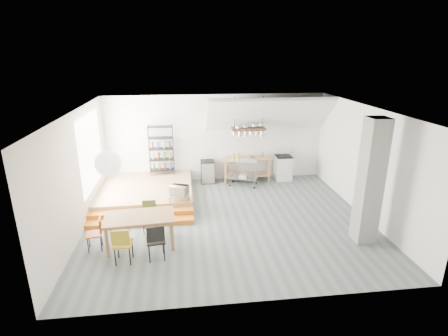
{
  "coord_description": "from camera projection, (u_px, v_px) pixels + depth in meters",
  "views": [
    {
      "loc": [
        -1.24,
        -9.02,
        4.63
      ],
      "look_at": [
        -0.04,
        0.8,
        1.33
      ],
      "focal_mm": 28.0,
      "sensor_mm": 36.0,
      "label": 1
    }
  ],
  "objects": [
    {
      "name": "pot_rack",
      "position": [
        249.0,
        131.0,
        12.36
      ],
      "size": [
        1.2,
        0.5,
        1.43
      ],
      "color": "#3C2618",
      "rests_on": "ceiling"
    },
    {
      "name": "floor",
      "position": [
        229.0,
        220.0,
        10.1
      ],
      "size": [
        8.0,
        8.0,
        0.0
      ],
      "primitive_type": "plane",
      "color": "#515C5E",
      "rests_on": "ground"
    },
    {
      "name": "wire_shelving",
      "position": [
        161.0,
        149.0,
        12.47
      ],
      "size": [
        0.88,
        0.38,
        1.8
      ],
      "color": "black",
      "rests_on": "platform"
    },
    {
      "name": "wall_left",
      "position": [
        78.0,
        174.0,
        9.14
      ],
      "size": [
        0.04,
        7.0,
        3.2
      ],
      "primitive_type": "cube",
      "color": "silver",
      "rests_on": "ground"
    },
    {
      "name": "chair_black",
      "position": [
        156.0,
        239.0,
        8.01
      ],
      "size": [
        0.47,
        0.47,
        0.92
      ],
      "rotation": [
        0.0,
        0.0,
        3.28
      ],
      "color": "black",
      "rests_on": "ground"
    },
    {
      "name": "window_pane",
      "position": [
        91.0,
        151.0,
        10.49
      ],
      "size": [
        0.02,
        2.5,
        2.2
      ],
      "primitive_type": "cube",
      "color": "white",
      "rests_on": "wall_left"
    },
    {
      "name": "wall_back",
      "position": [
        216.0,
        138.0,
        12.89
      ],
      "size": [
        8.0,
        0.04,
        3.2
      ],
      "primitive_type": "cube",
      "color": "silver",
      "rests_on": "ground"
    },
    {
      "name": "microwave",
      "position": [
        179.0,
        190.0,
        10.42
      ],
      "size": [
        0.62,
        0.53,
        0.29
      ],
      "primitive_type": "imported",
      "rotation": [
        0.0,
        0.0,
        -0.42
      ],
      "color": "beige",
      "rests_on": "microwave_shelf"
    },
    {
      "name": "stove",
      "position": [
        283.0,
        167.0,
        13.21
      ],
      "size": [
        0.6,
        0.6,
        1.18
      ],
      "color": "white",
      "rests_on": "ground"
    },
    {
      "name": "step_lower",
      "position": [
        141.0,
        222.0,
        9.84
      ],
      "size": [
        3.0,
        0.35,
        0.13
      ],
      "primitive_type": "cube",
      "color": "#CA6C17",
      "rests_on": "ground"
    },
    {
      "name": "kitchen_counter",
      "position": [
        247.0,
        165.0,
        13.0
      ],
      "size": [
        1.8,
        0.6,
        0.91
      ],
      "color": "#A57852",
      "rests_on": "ground"
    },
    {
      "name": "chair_olive",
      "position": [
        149.0,
        213.0,
        9.41
      ],
      "size": [
        0.38,
        0.38,
        0.84
      ],
      "rotation": [
        0.0,
        0.0,
        0.0
      ],
      "color": "#5C6A32",
      "rests_on": "ground"
    },
    {
      "name": "wall_right",
      "position": [
        366.0,
        163.0,
        10.06
      ],
      "size": [
        0.04,
        7.0,
        3.2
      ],
      "primitive_type": "cube",
      "color": "silver",
      "rests_on": "ground"
    },
    {
      "name": "slope_ceiling",
      "position": [
        269.0,
        114.0,
        12.23
      ],
      "size": [
        4.4,
        1.44,
        1.32
      ],
      "primitive_type": "cube",
      "rotation": [
        -0.73,
        0.0,
        0.0
      ],
      "color": "white",
      "rests_on": "wall_back"
    },
    {
      "name": "concrete_column",
      "position": [
        370.0,
        182.0,
        8.57
      ],
      "size": [
        0.5,
        0.5,
        3.2
      ],
      "primitive_type": "cube",
      "color": "slate",
      "rests_on": "ground"
    },
    {
      "name": "rolling_cart",
      "position": [
        244.0,
        169.0,
        12.56
      ],
      "size": [
        1.08,
        0.84,
        0.95
      ],
      "rotation": [
        0.0,
        0.0,
        -0.38
      ],
      "color": "silver",
      "rests_on": "ground"
    },
    {
      "name": "dining_table",
      "position": [
        140.0,
        219.0,
        8.6
      ],
      "size": [
        1.75,
        1.07,
        0.8
      ],
      "rotation": [
        0.0,
        0.0,
        0.07
      ],
      "color": "brown",
      "rests_on": "ground"
    },
    {
      "name": "microwave_shelf",
      "position": [
        179.0,
        195.0,
        10.47
      ],
      "size": [
        0.6,
        0.4,
        0.16
      ],
      "color": "#A57852",
      "rests_on": "platform"
    },
    {
      "name": "bowl",
      "position": [
        253.0,
        157.0,
        12.88
      ],
      "size": [
        0.25,
        0.25,
        0.05
      ],
      "primitive_type": "imported",
      "rotation": [
        0.0,
        0.0,
        -0.15
      ],
      "color": "silver",
      "rests_on": "kitchen_counter"
    },
    {
      "name": "step_upper",
      "position": [
        142.0,
        215.0,
        10.15
      ],
      "size": [
        3.0,
        0.35,
        0.27
      ],
      "primitive_type": "cube",
      "color": "#CA6C17",
      "rests_on": "ground"
    },
    {
      "name": "paper_lantern",
      "position": [
        108.0,
        163.0,
        8.02
      ],
      "size": [
        0.6,
        0.6,
        0.6
      ],
      "primitive_type": "sphere",
      "color": "white",
      "rests_on": "ceiling"
    },
    {
      "name": "platform",
      "position": [
        146.0,
        192.0,
        11.63
      ],
      "size": [
        3.0,
        3.0,
        0.4
      ],
      "primitive_type": "cube",
      "color": "#A57852",
      "rests_on": "ground"
    },
    {
      "name": "chair_red",
      "position": [
        97.0,
        231.0,
        8.49
      ],
      "size": [
        0.43,
        0.43,
        0.82
      ],
      "rotation": [
        0.0,
        0.0,
        -1.41
      ],
      "color": "#B24419",
      "rests_on": "ground"
    },
    {
      "name": "mini_fridge",
      "position": [
        208.0,
        172.0,
        12.94
      ],
      "size": [
        0.49,
        0.49,
        0.83
      ],
      "primitive_type": "cube",
      "color": "black",
      "rests_on": "ground"
    },
    {
      "name": "ceiling",
      "position": [
        229.0,
        110.0,
        9.09
      ],
      "size": [
        8.0,
        7.0,
        0.02
      ],
      "primitive_type": "cube",
      "color": "white",
      "rests_on": "wall_back"
    },
    {
      "name": "chair_mustard",
      "position": [
        122.0,
        243.0,
        7.88
      ],
      "size": [
        0.43,
        0.43,
        0.9
      ],
      "rotation": [
        0.0,
        0.0,
        3.1
      ],
      "color": "#A58C1C",
      "rests_on": "ground"
    }
  ]
}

